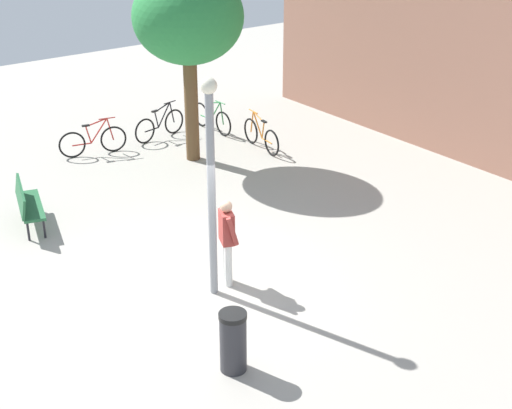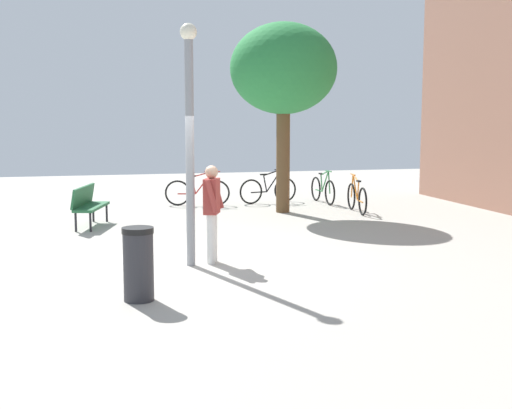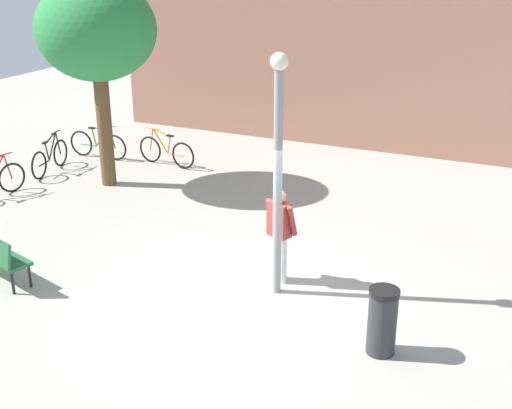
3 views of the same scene
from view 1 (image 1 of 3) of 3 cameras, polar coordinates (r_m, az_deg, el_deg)
The scene contains 10 objects.
ground_plane at distance 13.88m, azimuth -4.58°, elevation -6.22°, with size 36.00×36.00×0.00m, color #A8A399.
lamppost at distance 12.64m, azimuth -3.45°, elevation 2.27°, with size 0.28×0.28×3.99m.
person_by_lamppost at distance 13.48m, azimuth -2.23°, elevation -2.44°, with size 0.63×0.44×1.67m.
park_bench at distance 16.54m, azimuth -17.09°, elevation 0.17°, with size 1.67×0.89×0.92m.
plaza_tree at distance 18.69m, azimuth -5.20°, elevation 13.95°, with size 2.72×2.72×4.84m.
bicycle_red at distance 20.25m, azimuth -12.30°, elevation 4.76°, with size 0.45×1.78×0.97m.
bicycle_green at distance 21.62m, azimuth -3.37°, elevation 6.59°, with size 1.81×0.11×0.97m.
bicycle_orange at distance 20.17m, azimuth 0.38°, elevation 5.27°, with size 1.80×0.26×0.97m.
bicycle_black at distance 21.17m, azimuth -7.34°, elevation 6.02°, with size 0.43×1.78×0.97m.
trash_bin at distance 11.50m, azimuth -1.76°, elevation -10.39°, with size 0.43×0.43×1.01m.
Camera 1 is at (10.12, -6.26, 7.14)m, focal length 52.48 mm.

